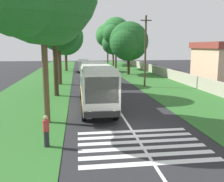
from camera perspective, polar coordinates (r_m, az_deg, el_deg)
ground at (r=16.78m, az=4.22°, el=-8.37°), size 160.00×160.00×0.00m
grass_verge_left at (r=31.41m, az=-16.46°, el=-0.10°), size 120.00×8.00×0.04m
grass_verge_right at (r=33.10m, az=12.83°, el=0.55°), size 120.00×8.00×0.04m
centre_line at (r=31.21m, az=-1.42°, el=0.21°), size 110.00×0.16×0.01m
coach_bus at (r=22.05m, az=-3.60°, el=1.78°), size 11.16×2.62×3.73m
zebra_crossing at (r=14.28m, az=6.51°, el=-11.73°), size 4.95×6.80×0.01m
trailing_car_0 at (r=39.63m, az=-5.81°, el=3.20°), size 4.30×1.78×1.43m
trailing_car_1 at (r=45.83m, az=-1.00°, el=4.15°), size 4.30×1.78×1.43m
trailing_minibus_0 at (r=53.28m, az=-6.30°, el=5.85°), size 6.00×2.14×2.53m
roadside_tree_left_0 at (r=27.92m, az=-13.07°, el=15.76°), size 7.41×6.24×11.48m
roadside_tree_left_1 at (r=36.19m, az=-11.99°, el=12.85°), size 6.59×5.63×10.19m
roadside_tree_left_2 at (r=56.12m, az=-10.50°, el=11.38°), size 9.52×7.54×10.84m
roadside_tree_right_0 at (r=59.49m, az=0.70°, el=12.87°), size 7.85×6.36×11.68m
roadside_tree_right_1 at (r=69.78m, az=0.11°, el=10.37°), size 7.76×6.14×9.03m
roadside_tree_right_2 at (r=48.03m, az=3.47°, el=10.68°), size 8.81×7.26×9.69m
roadside_tree_right_3 at (r=77.36m, az=-1.15°, el=12.03°), size 8.88×7.05×11.82m
utility_pole at (r=33.41m, az=7.40°, el=8.84°), size 0.24×1.40×9.00m
roadside_wall at (r=38.85m, az=15.02°, el=2.96°), size 70.00×0.40×1.49m
pedestrian at (r=13.99m, az=-14.37°, el=-8.53°), size 0.34×0.34×1.69m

